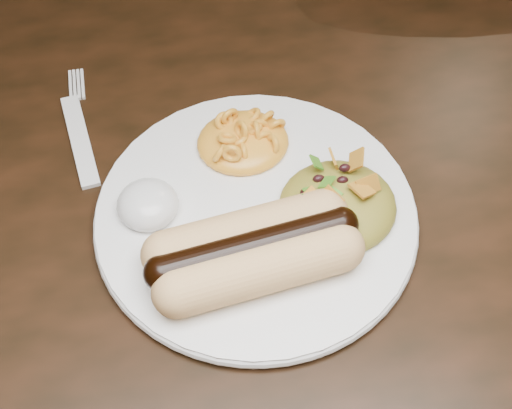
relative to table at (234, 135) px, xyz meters
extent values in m
plane|color=#4D391A|center=(0.00, 0.00, -0.66)|extent=(4.00, 4.00, 0.00)
cube|color=black|center=(0.00, 0.00, 0.07)|extent=(1.60, 0.90, 0.04)
cylinder|color=white|center=(-0.01, -0.17, 0.10)|extent=(0.24, 0.24, 0.01)
cylinder|color=#E7C875|center=(-0.02, -0.23, 0.12)|extent=(0.12, 0.05, 0.04)
cylinder|color=#E7C875|center=(-0.02, -0.20, 0.12)|extent=(0.12, 0.05, 0.04)
cylinder|color=black|center=(-0.02, -0.21, 0.13)|extent=(0.13, 0.04, 0.03)
ellipsoid|color=gold|center=(-0.01, -0.10, 0.12)|extent=(0.09, 0.09, 0.03)
ellipsoid|color=silver|center=(-0.09, -0.15, 0.12)|extent=(0.06, 0.06, 0.03)
ellipsoid|color=orange|center=(0.05, -0.18, 0.12)|extent=(0.09, 0.08, 0.04)
cube|color=white|center=(-0.14, -0.06, 0.09)|extent=(0.03, 0.12, 0.00)
camera|label=1|loc=(-0.07, -0.50, 0.59)|focal=55.00mm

